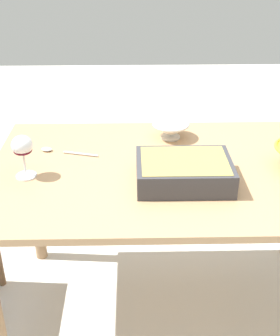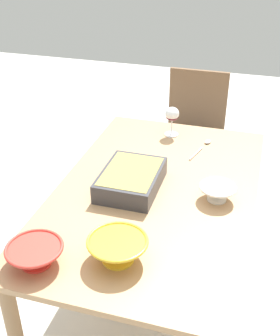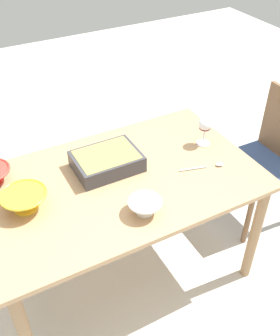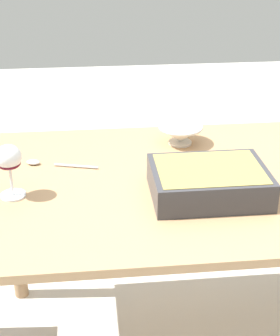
# 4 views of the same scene
# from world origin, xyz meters

# --- Properties ---
(ground_plane) EXTENTS (8.00, 8.00, 0.00)m
(ground_plane) POSITION_xyz_m (0.00, 0.00, 0.00)
(ground_plane) COLOR beige
(dining_table) EXTENTS (1.42, 0.87, 0.73)m
(dining_table) POSITION_xyz_m (0.00, 0.00, 0.64)
(dining_table) COLOR tan
(dining_table) RESTS_ON ground_plane
(chair) EXTENTS (0.40, 0.41, 0.92)m
(chair) POSITION_xyz_m (1.07, 0.01, 0.50)
(chair) COLOR #334772
(chair) RESTS_ON ground_plane
(wine_glass) EXTENTS (0.08, 0.08, 0.16)m
(wine_glass) POSITION_xyz_m (0.56, 0.06, 0.85)
(wine_glass) COLOR white
(wine_glass) RESTS_ON dining_table
(casserole_dish) EXTENTS (0.34, 0.25, 0.09)m
(casserole_dish) POSITION_xyz_m (-0.02, 0.11, 0.78)
(casserole_dish) COLOR #38383D
(casserole_dish) RESTS_ON dining_table
(mixing_bowl) EXTENTS (0.22, 0.22, 0.09)m
(mixing_bowl) POSITION_xyz_m (-0.47, 0.02, 0.78)
(mixing_bowl) COLOR yellow
(mixing_bowl) RESTS_ON dining_table
(small_bowl) EXTENTS (0.20, 0.20, 0.08)m
(small_bowl) POSITION_xyz_m (-0.57, 0.29, 0.78)
(small_bowl) COLOR red
(small_bowl) RESTS_ON dining_table
(serving_bowl) EXTENTS (0.16, 0.16, 0.07)m
(serving_bowl) POSITION_xyz_m (0.00, -0.27, 0.77)
(serving_bowl) COLOR white
(serving_bowl) RESTS_ON dining_table
(serving_spoon) EXTENTS (0.24, 0.08, 0.01)m
(serving_spoon) POSITION_xyz_m (0.47, -0.14, 0.74)
(serving_spoon) COLOR silver
(serving_spoon) RESTS_ON dining_table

